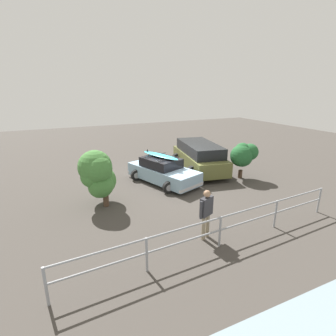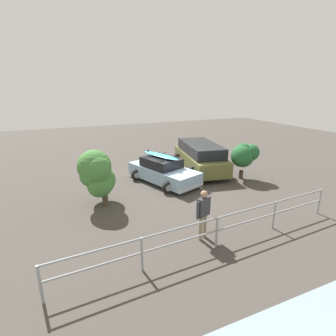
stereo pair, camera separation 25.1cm
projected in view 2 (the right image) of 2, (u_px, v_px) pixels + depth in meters
name	position (u px, v px, depth m)	size (l,w,h in m)	color
ground_plane	(177.00, 182.00, 13.74)	(44.00, 44.00, 0.02)	#423D38
sedan_car	(163.00, 171.00, 13.50)	(2.93, 4.29, 1.57)	#8CADC6
suv_car	(200.00, 157.00, 15.20)	(3.10, 4.99, 1.67)	brown
person_bystander	(203.00, 210.00, 8.33)	(0.62, 0.36, 1.69)	gray
railing_fence	(217.00, 227.00, 7.98)	(9.89, 0.69, 1.03)	gray
bush_near_left	(97.00, 175.00, 10.72)	(1.56, 1.68, 2.37)	#4C3828
bush_near_right	(244.00, 156.00, 13.81)	(1.53, 1.29, 1.95)	#4C3828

